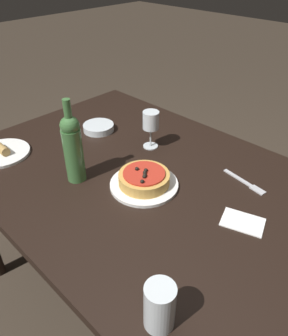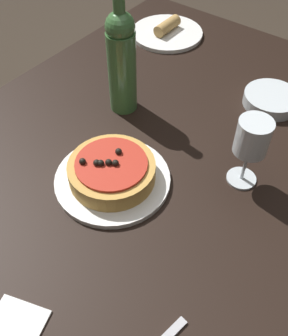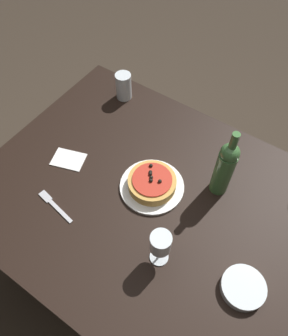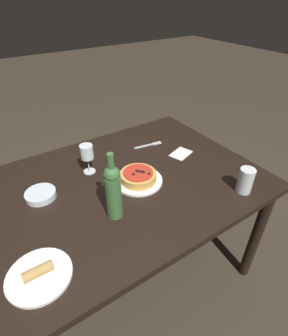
{
  "view_description": "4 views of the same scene",
  "coord_description": "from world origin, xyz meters",
  "px_view_note": "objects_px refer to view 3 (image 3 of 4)",
  "views": [
    {
      "loc": [
        -0.72,
        0.7,
        1.47
      ],
      "look_at": [
        -0.04,
        0.01,
        0.8
      ],
      "focal_mm": 35.0,
      "sensor_mm": 36.0,
      "label": 1
    },
    {
      "loc": [
        -0.46,
        -0.34,
        1.39
      ],
      "look_at": [
        -0.03,
        -0.01,
        0.79
      ],
      "focal_mm": 42.0,
      "sensor_mm": 36.0,
      "label": 2
    },
    {
      "loc": [
        0.27,
        -0.51,
        1.82
      ],
      "look_at": [
        -0.11,
        0.05,
        0.84
      ],
      "focal_mm": 35.0,
      "sensor_mm": 36.0,
      "label": 3
    },
    {
      "loc": [
        0.48,
        0.93,
        1.57
      ],
      "look_at": [
        -0.09,
        0.06,
        0.84
      ],
      "focal_mm": 28.0,
      "sensor_mm": 36.0,
      "label": 4
    }
  ],
  "objects_px": {
    "water_cup": "(124,86)",
    "side_bowl": "(243,288)",
    "wine_bottle": "(225,167)",
    "fork": "(54,205)",
    "wine_glass": "(160,244)",
    "dining_table": "(160,215)",
    "dinner_plate": "(152,186)",
    "pizza": "(152,182)"
  },
  "relations": [
    {
      "from": "dining_table",
      "to": "fork",
      "type": "height_order",
      "value": "fork"
    },
    {
      "from": "wine_glass",
      "to": "wine_bottle",
      "type": "bearing_deg",
      "value": 83.91
    },
    {
      "from": "dinner_plate",
      "to": "pizza",
      "type": "xyz_separation_m",
      "value": [
        -0.0,
        0.0,
        0.03
      ]
    },
    {
      "from": "dinner_plate",
      "to": "wine_bottle",
      "type": "xyz_separation_m",
      "value": [
        0.21,
        0.14,
        0.13
      ]
    },
    {
      "from": "dining_table",
      "to": "fork",
      "type": "bearing_deg",
      "value": -145.56
    },
    {
      "from": "fork",
      "to": "water_cup",
      "type": "bearing_deg",
      "value": -68.96
    },
    {
      "from": "dinner_plate",
      "to": "water_cup",
      "type": "distance_m",
      "value": 0.51
    },
    {
      "from": "dining_table",
      "to": "dinner_plate",
      "type": "distance_m",
      "value": 0.12
    },
    {
      "from": "wine_bottle",
      "to": "water_cup",
      "type": "relative_size",
      "value": 2.48
    },
    {
      "from": "pizza",
      "to": "side_bowl",
      "type": "height_order",
      "value": "pizza"
    },
    {
      "from": "pizza",
      "to": "side_bowl",
      "type": "distance_m",
      "value": 0.47
    },
    {
      "from": "pizza",
      "to": "dining_table",
      "type": "bearing_deg",
      "value": -31.71
    },
    {
      "from": "dining_table",
      "to": "pizza",
      "type": "bearing_deg",
      "value": 148.29
    },
    {
      "from": "dinner_plate",
      "to": "wine_glass",
      "type": "relative_size",
      "value": 1.52
    },
    {
      "from": "pizza",
      "to": "wine_glass",
      "type": "xyz_separation_m",
      "value": [
        0.17,
        -0.21,
        0.08
      ]
    },
    {
      "from": "dinner_plate",
      "to": "fork",
      "type": "xyz_separation_m",
      "value": [
        -0.26,
        -0.27,
        -0.0
      ]
    },
    {
      "from": "dining_table",
      "to": "side_bowl",
      "type": "height_order",
      "value": "side_bowl"
    },
    {
      "from": "water_cup",
      "to": "side_bowl",
      "type": "xyz_separation_m",
      "value": [
        0.82,
        -0.49,
        -0.05
      ]
    },
    {
      "from": "water_cup",
      "to": "side_bowl",
      "type": "bearing_deg",
      "value": -31.0
    },
    {
      "from": "wine_glass",
      "to": "fork",
      "type": "xyz_separation_m",
      "value": [
        -0.43,
        -0.05,
        -0.11
      ]
    },
    {
      "from": "dining_table",
      "to": "side_bowl",
      "type": "relative_size",
      "value": 9.91
    },
    {
      "from": "dining_table",
      "to": "pizza",
      "type": "distance_m",
      "value": 0.14
    },
    {
      "from": "dining_table",
      "to": "side_bowl",
      "type": "bearing_deg",
      "value": -16.42
    },
    {
      "from": "wine_glass",
      "to": "fork",
      "type": "distance_m",
      "value": 0.44
    },
    {
      "from": "dinner_plate",
      "to": "water_cup",
      "type": "relative_size",
      "value": 1.95
    },
    {
      "from": "water_cup",
      "to": "fork",
      "type": "height_order",
      "value": "water_cup"
    },
    {
      "from": "pizza",
      "to": "wine_bottle",
      "type": "height_order",
      "value": "wine_bottle"
    },
    {
      "from": "pizza",
      "to": "water_cup",
      "type": "xyz_separation_m",
      "value": [
        -0.38,
        0.34,
        0.03
      ]
    },
    {
      "from": "wine_bottle",
      "to": "fork",
      "type": "bearing_deg",
      "value": -138.74
    },
    {
      "from": "water_cup",
      "to": "fork",
      "type": "distance_m",
      "value": 0.62
    },
    {
      "from": "water_cup",
      "to": "dining_table",
      "type": "bearing_deg",
      "value": -40.48
    },
    {
      "from": "side_bowl",
      "to": "water_cup",
      "type": "bearing_deg",
      "value": 149.0
    },
    {
      "from": "side_bowl",
      "to": "dining_table",
      "type": "bearing_deg",
      "value": 163.58
    },
    {
      "from": "wine_glass",
      "to": "water_cup",
      "type": "bearing_deg",
      "value": 134.76
    },
    {
      "from": "wine_bottle",
      "to": "fork",
      "type": "relative_size",
      "value": 1.73
    },
    {
      "from": "wine_glass",
      "to": "water_cup",
      "type": "distance_m",
      "value": 0.78
    },
    {
      "from": "pizza",
      "to": "side_bowl",
      "type": "bearing_deg",
      "value": -19.09
    },
    {
      "from": "dining_table",
      "to": "fork",
      "type": "relative_size",
      "value": 7.74
    },
    {
      "from": "side_bowl",
      "to": "fork",
      "type": "height_order",
      "value": "side_bowl"
    },
    {
      "from": "dining_table",
      "to": "fork",
      "type": "xyz_separation_m",
      "value": [
        -0.33,
        -0.22,
        0.09
      ]
    },
    {
      "from": "dining_table",
      "to": "water_cup",
      "type": "relative_size",
      "value": 11.11
    },
    {
      "from": "dinner_plate",
      "to": "fork",
      "type": "distance_m",
      "value": 0.37
    }
  ]
}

